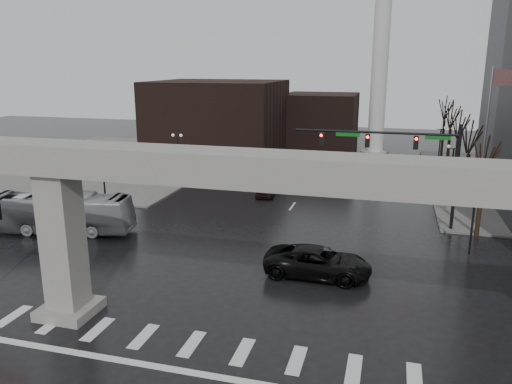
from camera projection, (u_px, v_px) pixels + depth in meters
ground at (200, 333)px, 23.38m from camera, size 160.00×160.00×0.00m
sidewalk_nw at (114, 161)px, 63.62m from camera, size 28.00×36.00×0.15m
elevated_guideway at (223, 193)px, 21.32m from camera, size 48.00×2.60×8.70m
building_far_left at (218, 120)px, 64.90m from camera, size 16.00×14.00×10.00m
building_far_mid at (320, 122)px, 71.40m from camera, size 10.00×10.00×8.00m
smokestack at (381, 53)px, 61.39m from camera, size 3.60×3.60×30.00m
signal_mast_arm at (404, 152)px, 37.14m from camera, size 12.12×0.43×8.00m
flagpole_assembly at (491, 127)px, 38.08m from camera, size 2.06×0.12×12.00m
lamp_right_0 at (475, 204)px, 32.10m from camera, size 1.22×0.32×5.11m
lamp_right_1 at (452, 163)px, 45.16m from camera, size 1.22×0.32×5.11m
lamp_right_2 at (440, 140)px, 58.22m from camera, size 1.22×0.32×5.11m
lamp_left_0 at (104, 178)px, 39.03m from camera, size 1.22×0.32×5.11m
lamp_left_1 at (177, 149)px, 52.09m from camera, size 1.22×0.32×5.11m
lamp_left_2 at (222, 132)px, 65.15m from camera, size 1.22×0.32×5.11m
tree_right_0 at (481, 199)px, 35.75m from camera, size 1.09×1.58×7.50m
tree_right_1 at (467, 175)px, 43.20m from camera, size 1.09×1.61×7.67m
tree_right_2 at (457, 158)px, 50.65m from camera, size 1.10×1.63×7.85m
tree_right_3 at (449, 145)px, 58.09m from camera, size 1.11×1.66×8.02m
tree_right_4 at (443, 135)px, 65.54m from camera, size 1.12×1.69×8.19m
pickup_truck at (318, 262)px, 29.37m from camera, size 6.33×3.00×1.74m
city_bus at (60, 213)px, 36.86m from camera, size 10.97×4.38×2.98m
far_car at (267, 188)px, 47.37m from camera, size 2.11×4.37×1.44m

